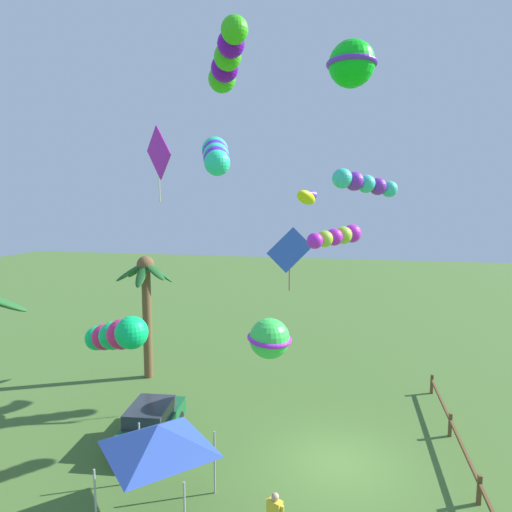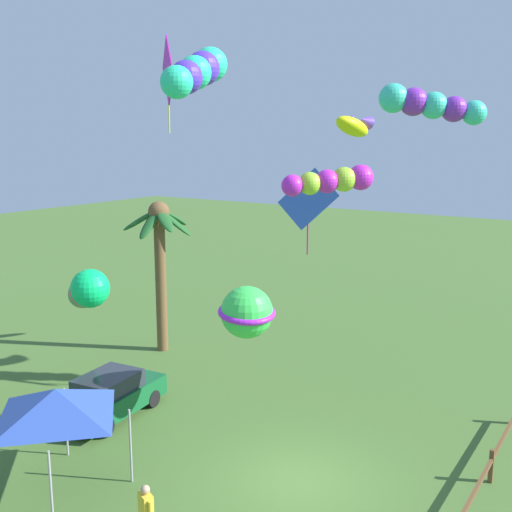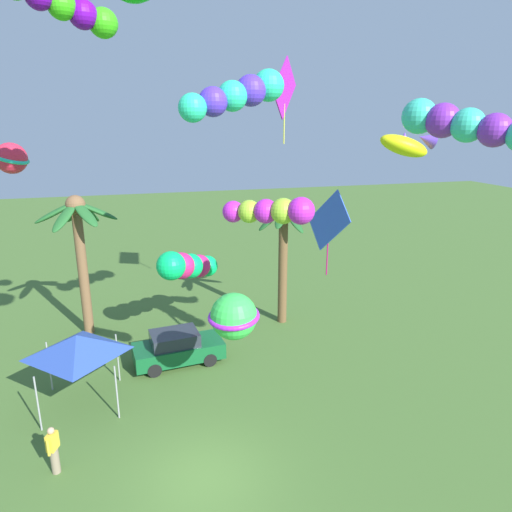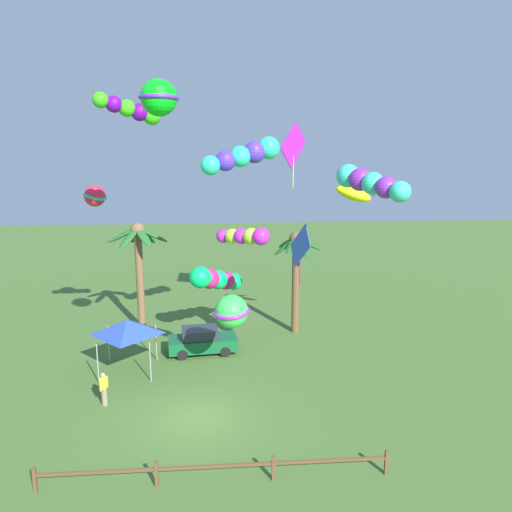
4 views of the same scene
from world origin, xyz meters
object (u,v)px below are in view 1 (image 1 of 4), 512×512
Objects in this scene: kite_diamond_3 at (290,251)px; festival_tent at (158,437)px; kite_tube_6 at (216,155)px; kite_tube_0 at (227,60)px; kite_tube_2 at (115,335)px; kite_tube_10 at (363,183)px; palm_tree_0 at (146,292)px; kite_ball_4 at (269,338)px; kite_tube_8 at (337,237)px; kite_ball_9 at (352,64)px; kite_diamond_5 at (159,154)px; parked_car_0 at (151,422)px; kite_fish_1 at (307,197)px.

festival_tent is at bearing 162.84° from kite_diamond_3.
kite_tube_6 is at bearing 0.60° from festival_tent.
kite_tube_2 is (3.63, 5.89, -9.38)m from kite_tube_0.
kite_tube_10 is (10.73, -5.92, 7.81)m from festival_tent.
palm_tree_0 is 5.21m from kite_tube_2.
kite_ball_4 is 4.82m from kite_tube_8.
kite_ball_9 reaches higher than palm_tree_0.
festival_tent is 0.72× the size of kite_tube_6.
kite_ball_4 is 10.75m from kite_diamond_5.
kite_diamond_3 is 1.18× the size of kite_ball_4.
kite_diamond_5 is (9.27, 3.98, 9.28)m from festival_tent.
kite_tube_10 is at bearing -52.71° from kite_tube_6.
parked_car_0 is at bearing -153.24° from palm_tree_0.
kite_ball_9 reaches higher than kite_tube_8.
kite_ball_9 is at bearing -156.20° from kite_diamond_3.
kite_diamond_5 is (4.61, -0.02, 7.86)m from kite_tube_2.
kite_tube_2 is (4.66, 4.01, 1.43)m from festival_tent.
kite_diamond_5 reaches higher than parked_car_0.
kite_ball_9 is (-3.21, -0.43, 5.40)m from kite_tube_8.
kite_tube_0 is 3.78m from kite_ball_9.
kite_tube_10 is (1.03, -10.99, 5.59)m from palm_tree_0.
festival_tent is 1.43× the size of kite_fish_1.
kite_tube_10 is (5.33, -3.60, 6.32)m from kite_ball_4.
kite_tube_6 is 1.27× the size of kite_tube_10.
palm_tree_0 is 1.65× the size of kite_tube_6.
kite_diamond_5 reaches higher than kite_tube_2.
kite_tube_8 is at bearing -39.56° from festival_tent.
kite_tube_10 is (6.06, -9.93, 6.38)m from kite_tube_2.
palm_tree_0 is 7.16m from kite_diamond_5.
kite_diamond_5 is at bearing 23.24° from festival_tent.
kite_tube_8 is at bearing -31.56° from kite_tube_0.
kite_diamond_3 is 1.43× the size of kite_ball_9.
kite_tube_2 is 1.26× the size of kite_tube_10.
palm_tree_0 is 15.27m from kite_ball_9.
parked_car_0 is 1.97× the size of kite_ball_9.
palm_tree_0 is at bearing 68.93° from kite_tube_8.
kite_tube_8 reaches higher than kite_ball_4.
palm_tree_0 is at bearing 59.79° from kite_ball_4.
kite_ball_9 is at bearing -132.68° from kite_ball_4.
kite_fish_1 reaches higher than palm_tree_0.
kite_diamond_5 is at bearing -0.30° from kite_tube_2.
kite_tube_2 is (-5.04, -1.06, -0.79)m from palm_tree_0.
kite_tube_10 reaches higher than kite_diamond_3.
kite_ball_9 is 0.65× the size of kite_tube_10.
kite_tube_8 is (0.48, -2.53, 4.08)m from kite_ball_4.
festival_tent is 0.72× the size of kite_tube_2.
kite_fish_1 is at bearing -7.50° from kite_tube_0.
festival_tent is 6.31m from kite_tube_2.
kite_tube_6 reaches higher than palm_tree_0.
kite_tube_0 reaches higher than kite_tube_6.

